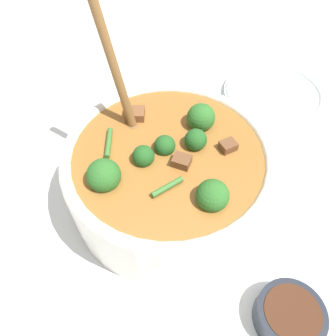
% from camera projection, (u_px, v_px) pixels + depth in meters
% --- Properties ---
extents(ground_plane, '(4.00, 4.00, 0.00)m').
position_uv_depth(ground_plane, '(168.00, 196.00, 0.51)').
color(ground_plane, silver).
extents(stew_bowl, '(0.28, 0.28, 0.27)m').
position_uv_depth(stew_bowl, '(168.00, 171.00, 0.46)').
color(stew_bowl, white).
rests_on(stew_bowl, ground_plane).
extents(condiment_bowl, '(0.08, 0.08, 0.03)m').
position_uv_depth(condiment_bowl, '(289.00, 316.00, 0.38)').
color(condiment_bowl, '#232833').
rests_on(condiment_bowl, ground_plane).
extents(empty_plate, '(0.20, 0.20, 0.02)m').
position_uv_depth(empty_plate, '(274.00, 93.00, 0.65)').
color(empty_plate, white).
rests_on(empty_plate, ground_plane).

